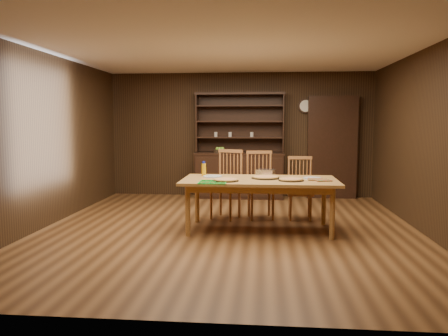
# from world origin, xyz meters

# --- Properties ---
(floor) EXTENTS (6.00, 6.00, 0.00)m
(floor) POSITION_xyz_m (0.00, 0.00, 0.00)
(floor) COLOR brown
(floor) RESTS_ON ground
(room_shell) EXTENTS (6.00, 6.00, 6.00)m
(room_shell) POSITION_xyz_m (0.00, 0.00, 1.58)
(room_shell) COLOR white
(room_shell) RESTS_ON floor
(china_hutch) EXTENTS (1.84, 0.52, 2.17)m
(china_hutch) POSITION_xyz_m (-0.00, 2.75, 0.60)
(china_hutch) COLOR black
(china_hutch) RESTS_ON floor
(doorway) EXTENTS (1.00, 0.18, 2.10)m
(doorway) POSITION_xyz_m (1.90, 2.90, 1.05)
(doorway) COLOR black
(doorway) RESTS_ON floor
(wall_clock) EXTENTS (0.30, 0.05, 0.30)m
(wall_clock) POSITION_xyz_m (1.35, 2.96, 1.90)
(wall_clock) COLOR black
(wall_clock) RESTS_ON room_shell
(dining_table) EXTENTS (2.22, 1.11, 0.75)m
(dining_table) POSITION_xyz_m (0.44, 0.00, 0.68)
(dining_table) COLOR #C78B45
(dining_table) RESTS_ON floor
(chair_left) EXTENTS (0.59, 0.58, 1.12)m
(chair_left) POSITION_xyz_m (-0.08, 0.82, 0.59)
(chair_left) COLOR #B3773D
(chair_left) RESTS_ON floor
(chair_center) EXTENTS (0.52, 0.50, 1.10)m
(chair_center) POSITION_xyz_m (0.44, 0.88, 0.58)
(chair_center) COLOR #B3773D
(chair_center) RESTS_ON floor
(chair_right) EXTENTS (0.42, 0.40, 1.01)m
(chair_right) POSITION_xyz_m (1.09, 0.87, 0.53)
(chair_right) COLOR #B3773D
(chair_right) RESTS_ON floor
(pizza_left) EXTENTS (0.36, 0.36, 0.04)m
(pizza_left) POSITION_xyz_m (-0.02, -0.25, 0.77)
(pizza_left) COLOR black
(pizza_left) RESTS_ON dining_table
(pizza_right) EXTENTS (0.36, 0.36, 0.04)m
(pizza_right) POSITION_xyz_m (0.89, -0.13, 0.77)
(pizza_right) COLOR black
(pizza_right) RESTS_ON dining_table
(pizza_center) EXTENTS (0.41, 0.41, 0.04)m
(pizza_center) POSITION_xyz_m (0.53, 0.09, 0.77)
(pizza_center) COLOR black
(pizza_center) RESTS_ON dining_table
(cooling_rack) EXTENTS (0.39, 0.39, 0.02)m
(cooling_rack) POSITION_xyz_m (-0.19, -0.41, 0.76)
(cooling_rack) COLOR green
(cooling_rack) RESTS_ON dining_table
(plate_left) EXTENTS (0.29, 0.29, 0.02)m
(plate_left) POSITION_xyz_m (-0.26, 0.20, 0.76)
(plate_left) COLOR white
(plate_left) RESTS_ON dining_table
(plate_right) EXTENTS (0.26, 0.26, 0.02)m
(plate_right) POSITION_xyz_m (1.21, 0.13, 0.76)
(plate_right) COLOR white
(plate_right) RESTS_ON dining_table
(foil_dish) EXTENTS (0.30, 0.25, 0.10)m
(foil_dish) POSITION_xyz_m (0.53, 0.37, 0.80)
(foil_dish) COLOR white
(foil_dish) RESTS_ON dining_table
(juice_bottle) EXTENTS (0.07, 0.07, 0.22)m
(juice_bottle) POSITION_xyz_m (-0.41, 0.31, 0.85)
(juice_bottle) COLOR orange
(juice_bottle) RESTS_ON dining_table
(pot_holder_a) EXTENTS (0.26, 0.26, 0.02)m
(pot_holder_a) POSITION_xyz_m (1.32, -0.09, 0.76)
(pot_holder_a) COLOR red
(pot_holder_a) RESTS_ON dining_table
(pot_holder_b) EXTENTS (0.23, 0.23, 0.02)m
(pot_holder_b) POSITION_xyz_m (1.24, -0.02, 0.76)
(pot_holder_b) COLOR red
(pot_holder_b) RESTS_ON dining_table
(fruit_bowl) EXTENTS (0.27, 0.27, 0.12)m
(fruit_bowl) POSITION_xyz_m (-0.40, 2.69, 0.98)
(fruit_bowl) COLOR black
(fruit_bowl) RESTS_ON china_hutch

